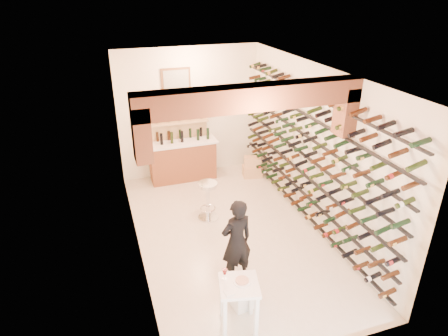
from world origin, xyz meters
name	(u,v)px	position (x,y,z in m)	size (l,w,h in m)	color
ground	(229,233)	(0.00, 0.00, 0.00)	(6.00, 6.00, 0.00)	beige
room_shell	(235,131)	(0.00, -0.26, 2.25)	(3.52, 6.02, 3.21)	white
wine_rack	(304,152)	(1.53, 0.00, 1.55)	(0.32, 5.70, 2.56)	black
back_counter	(183,159)	(-0.30, 2.65, 0.53)	(1.70, 0.62, 1.29)	brown
back_shelving	(179,132)	(-0.30, 2.89, 1.17)	(1.40, 0.31, 2.73)	tan
tasting_table	(239,291)	(-0.64, -2.25, 0.64)	(0.65, 0.65, 0.95)	white
white_stool	(243,293)	(-0.42, -1.87, 0.22)	(0.36, 0.36, 0.45)	white
person	(237,241)	(-0.32, -1.29, 0.75)	(0.55, 0.36, 1.51)	black
chrome_barstool	(208,198)	(-0.23, 0.66, 0.48)	(0.43, 0.43, 0.83)	silver
crate_lower	(252,171)	(1.40, 2.20, 0.14)	(0.48, 0.33, 0.29)	tan
crate_upper	(253,162)	(1.40, 2.20, 0.41)	(0.43, 0.29, 0.25)	tan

